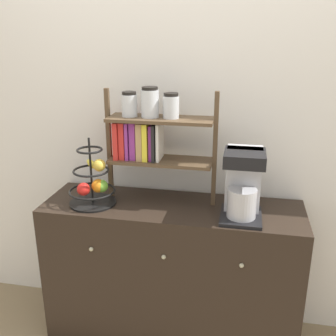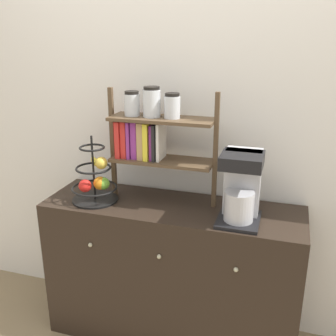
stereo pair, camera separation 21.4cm
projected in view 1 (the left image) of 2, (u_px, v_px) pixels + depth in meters
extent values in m
cube|color=silver|center=(181.00, 121.00, 2.32)|extent=(7.00, 0.05, 2.60)
cube|color=black|center=(172.00, 272.00, 2.35)|extent=(1.47, 0.45, 0.87)
sphere|color=#B2AD8C|center=(91.00, 249.00, 2.13)|extent=(0.02, 0.02, 0.02)
sphere|color=#B2AD8C|center=(164.00, 257.00, 2.06)|extent=(0.02, 0.02, 0.02)
sphere|color=#B2AD8C|center=(242.00, 266.00, 1.98)|extent=(0.02, 0.02, 0.02)
cube|color=black|center=(241.00, 216.00, 2.06)|extent=(0.21, 0.26, 0.02)
cube|color=#B7B7BC|center=(243.00, 179.00, 2.07)|extent=(0.18, 0.10, 0.35)
cylinder|color=#B7B7BC|center=(242.00, 203.00, 2.01)|extent=(0.15, 0.15, 0.15)
cube|color=black|center=(245.00, 158.00, 1.95)|extent=(0.20, 0.21, 0.07)
cylinder|color=black|center=(93.00, 203.00, 2.24)|extent=(0.26, 0.26, 0.01)
cylinder|color=black|center=(91.00, 171.00, 2.18)|extent=(0.01, 0.01, 0.38)
torus|color=black|center=(92.00, 191.00, 2.22)|extent=(0.26, 0.26, 0.01)
torus|color=black|center=(91.00, 171.00, 2.18)|extent=(0.20, 0.20, 0.01)
torus|color=black|center=(89.00, 150.00, 2.14)|extent=(0.14, 0.14, 0.01)
sphere|color=red|center=(83.00, 189.00, 2.14)|extent=(0.07, 0.07, 0.07)
sphere|color=#6BAD33|center=(102.00, 186.00, 2.19)|extent=(0.07, 0.07, 0.07)
sphere|color=orange|center=(98.00, 186.00, 2.18)|extent=(0.08, 0.08, 0.08)
ellipsoid|color=yellow|center=(92.00, 164.00, 2.22)|extent=(0.12, 0.14, 0.04)
sphere|color=gold|center=(99.00, 165.00, 2.16)|extent=(0.07, 0.07, 0.07)
cube|color=brown|center=(109.00, 145.00, 2.24)|extent=(0.02, 0.02, 0.64)
cube|color=brown|center=(215.00, 151.00, 2.12)|extent=(0.02, 0.02, 0.64)
cube|color=brown|center=(161.00, 161.00, 2.20)|extent=(0.58, 0.20, 0.02)
cube|color=brown|center=(161.00, 119.00, 2.13)|extent=(0.58, 0.20, 0.02)
cube|color=red|center=(119.00, 139.00, 2.21)|extent=(0.03, 0.16, 0.21)
cube|color=red|center=(125.00, 139.00, 2.21)|extent=(0.03, 0.13, 0.21)
cube|color=#8C338C|center=(130.00, 140.00, 2.20)|extent=(0.02, 0.14, 0.21)
cube|color=#8C338C|center=(135.00, 140.00, 2.20)|extent=(0.03, 0.13, 0.21)
cube|color=tan|center=(142.00, 140.00, 2.19)|extent=(0.03, 0.14, 0.21)
cube|color=yellow|center=(148.00, 140.00, 2.18)|extent=(0.03, 0.15, 0.21)
cube|color=#8C338C|center=(152.00, 142.00, 2.18)|extent=(0.02, 0.13, 0.20)
cube|color=black|center=(156.00, 141.00, 2.17)|extent=(0.02, 0.16, 0.20)
cube|color=white|center=(160.00, 141.00, 2.17)|extent=(0.02, 0.14, 0.21)
cylinder|color=silver|center=(129.00, 106.00, 2.14)|extent=(0.09, 0.09, 0.12)
cylinder|color=black|center=(129.00, 93.00, 2.12)|extent=(0.08, 0.08, 0.02)
cylinder|color=silver|center=(150.00, 104.00, 2.11)|extent=(0.10, 0.10, 0.15)
cylinder|color=black|center=(150.00, 88.00, 2.08)|extent=(0.09, 0.09, 0.02)
cylinder|color=silver|center=(171.00, 107.00, 2.09)|extent=(0.09, 0.09, 0.12)
cylinder|color=black|center=(171.00, 94.00, 2.07)|extent=(0.08, 0.08, 0.02)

